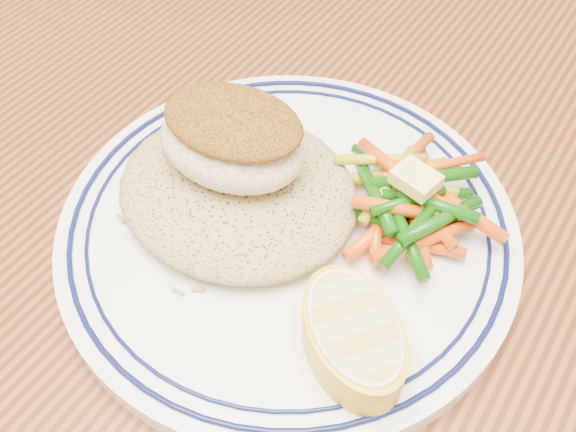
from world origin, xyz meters
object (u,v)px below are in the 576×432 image
Objects in this scene: fish_fillet at (232,138)px; lemon_wedge at (353,336)px; dining_table at (378,308)px; vegetable_pile at (411,202)px; rice_pilaf at (237,186)px; plate at (288,227)px.

fish_fillet is 0.13m from lemon_wedge.
dining_table is at bearing 103.40° from lemon_wedge.
vegetable_pile is at bearing 21.67° from fish_fillet.
rice_pilaf is 0.10m from vegetable_pile.
fish_fillet is at bearing 153.71° from lemon_wedge.
dining_table is at bearing 160.50° from vegetable_pile.
fish_fillet reaches higher than rice_pilaf.
fish_fillet reaches higher than lemon_wedge.
rice_pilaf and vegetable_pile have the same top height.
fish_fillet is 1.00× the size of lemon_wedge.
dining_table is 16.44× the size of fish_fillet.
fish_fillet is (-0.01, 0.01, 0.03)m from rice_pilaf.
vegetable_pile is 1.19× the size of lemon_wedge.
plate is 0.09m from lemon_wedge.
lemon_wedge reaches higher than dining_table.
plate is 0.06m from fish_fillet.
plate is at bearing -138.25° from dining_table.
fish_fillet reaches higher than dining_table.
dining_table is 16.50× the size of lemon_wedge.
fish_fillet is (-0.09, -0.04, 0.15)m from dining_table.
vegetable_pile is 0.09m from lemon_wedge.
rice_pilaf is 1.58× the size of lemon_wedge.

